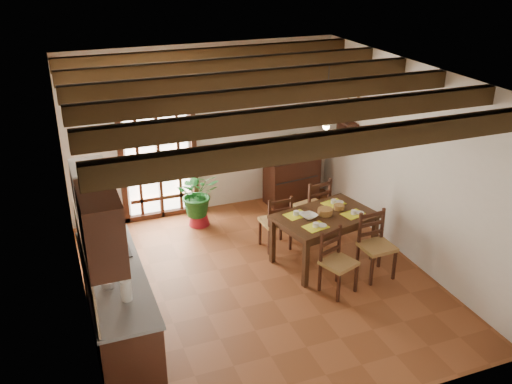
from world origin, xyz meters
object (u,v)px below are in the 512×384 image
dining_table (325,221)px  chair_near_right (375,257)px  crt_tv (293,148)px  sideboard (292,180)px  potted_plant (198,193)px  chair_near_left (337,273)px  pendant_lamp (326,121)px  kitchen_counter (118,307)px  chair_far_right (311,218)px  chair_far_left (275,231)px

dining_table → chair_near_right: 0.85m
chair_near_right → crt_tv: crt_tv is taller
dining_table → sideboard: (0.43, 2.05, -0.25)m
chair_near_right → potted_plant: bearing=125.6°
chair_near_left → pendant_lamp: bearing=58.3°
chair_near_left → sideboard: size_ratio=0.93×
chair_near_right → chair_near_left: bearing=-169.9°
chair_near_left → pendant_lamp: pendant_lamp is taller
kitchen_counter → chair_near_left: bearing=0.5°
chair_near_left → sideboard: (0.61, 2.80, 0.12)m
chair_far_right → sideboard: (0.25, 1.29, 0.09)m
dining_table → sideboard: bearing=65.5°
kitchen_counter → chair_near_left: (2.82, 0.02, -0.20)m
chair_near_left → crt_tv: (0.61, 2.80, 0.71)m
kitchen_counter → chair_far_right: 3.54m
dining_table → chair_far_right: bearing=63.9°
sideboard → potted_plant: size_ratio=0.48×
chair_near_left → chair_far_right: 1.55m
pendant_lamp → potted_plant: bearing=129.8°
sideboard → chair_near_left: bearing=-109.6°
kitchen_counter → chair_near_right: size_ratio=2.43×
chair_far_right → chair_near_left: bearing=64.1°
chair_near_left → chair_near_right: size_ratio=0.94×
pendant_lamp → chair_near_right: bearing=-55.3°
chair_near_right → chair_far_left: (-0.98, 1.21, -0.01)m
dining_table → chair_far_left: 0.86m
chair_near_right → sideboard: chair_near_right is taller
dining_table → pendant_lamp: (-0.00, 0.10, 1.43)m
chair_near_right → sideboard: size_ratio=0.99×
pendant_lamp → kitchen_counter: bearing=-163.7°
chair_far_right → crt_tv: size_ratio=2.05×
chair_near_left → chair_far_left: size_ratio=0.99×
crt_tv → chair_far_right: bearing=-113.7°
potted_plant → kitchen_counter: bearing=-123.2°
chair_far_left → sideboard: 1.71m
kitchen_counter → dining_table: 3.11m
kitchen_counter → sideboard: size_ratio=2.41×
chair_near_left → potted_plant: bearing=95.5°
potted_plant → chair_far_left: bearing=-52.4°
dining_table → chair_far_right: chair_far_right is taller
crt_tv → pendant_lamp: size_ratio=0.57×
chair_near_left → chair_near_right: (0.67, 0.15, 0.02)m
chair_far_left → potted_plant: bearing=-55.0°
potted_plant → chair_far_right: bearing=-32.5°
crt_tv → potted_plant: potted_plant is taller
chair_near_right → potted_plant: potted_plant is taller
dining_table → crt_tv: (0.43, 2.04, 0.34)m
kitchen_counter → dining_table: (3.00, 0.78, 0.17)m
chair_far_right → sideboard: 1.32m
chair_far_right → potted_plant: size_ratio=0.50×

